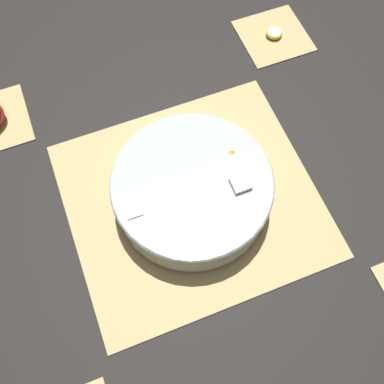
% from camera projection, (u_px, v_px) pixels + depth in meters
% --- Properties ---
extents(ground_plane, '(6.00, 6.00, 0.00)m').
position_uv_depth(ground_plane, '(192.00, 200.00, 0.83)').
color(ground_plane, black).
extents(bamboo_mat_center, '(0.45, 0.41, 0.01)m').
position_uv_depth(bamboo_mat_center, '(192.00, 199.00, 0.83)').
color(bamboo_mat_center, '#D6B775').
rests_on(bamboo_mat_center, ground_plane).
extents(coaster_mat_far_right, '(0.14, 0.14, 0.01)m').
position_uv_depth(coaster_mat_far_right, '(274.00, 35.00, 1.00)').
color(coaster_mat_far_right, '#D6B775').
rests_on(coaster_mat_far_right, ground_plane).
extents(fruit_salad_bowl, '(0.28, 0.28, 0.08)m').
position_uv_depth(fruit_salad_bowl, '(192.00, 189.00, 0.79)').
color(fruit_salad_bowl, silver).
rests_on(fruit_salad_bowl, bamboo_mat_center).
extents(banana_coin_single, '(0.04, 0.04, 0.01)m').
position_uv_depth(banana_coin_single, '(274.00, 33.00, 0.99)').
color(banana_coin_single, '#F7EFC6').
rests_on(banana_coin_single, coaster_mat_far_right).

